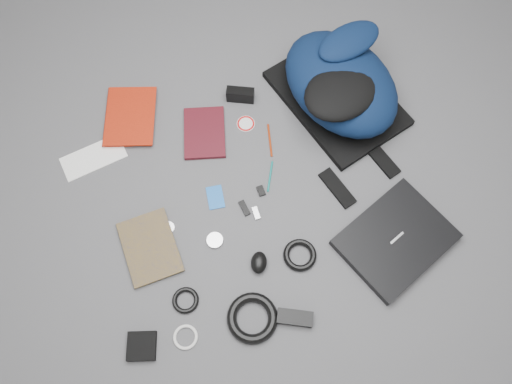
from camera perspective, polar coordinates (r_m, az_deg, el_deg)
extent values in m
plane|color=#4F4F51|center=(1.79, 0.00, -0.24)|extent=(4.00, 4.00, 0.00)
cube|color=black|center=(1.78, 15.66, -5.24)|extent=(0.45, 0.42, 0.04)
imported|color=#971908|center=(1.99, -16.84, 8.20)|extent=(0.23, 0.28, 0.03)
imported|color=#A4830B|center=(1.76, -14.73, -7.12)|extent=(0.21, 0.27, 0.02)
cube|color=white|center=(1.94, -18.08, 3.77)|extent=(0.25, 0.16, 0.00)
cube|color=#380A11|center=(1.89, -5.91, 6.74)|extent=(0.18, 0.23, 0.02)
cube|color=black|center=(1.94, -1.80, 11.04)|extent=(0.11, 0.07, 0.06)
cylinder|color=white|center=(1.91, -1.17, 7.81)|extent=(0.08, 0.08, 0.00)
cylinder|color=#0C726C|center=(1.81, 1.62, 1.79)|extent=(0.05, 0.12, 0.01)
cylinder|color=#9A2D0B|center=(1.87, 1.59, 5.93)|extent=(0.02, 0.14, 0.01)
cube|color=blue|center=(1.78, -4.66, -0.61)|extent=(0.06, 0.09, 0.00)
cube|color=black|center=(1.76, -1.33, -1.84)|extent=(0.03, 0.06, 0.01)
cube|color=#ABABAD|center=(1.76, 0.01, -2.43)|extent=(0.02, 0.05, 0.01)
cube|color=black|center=(1.78, 0.57, 0.13)|extent=(0.03, 0.04, 0.01)
ellipsoid|color=black|center=(1.69, 0.33, -8.06)|extent=(0.07, 0.09, 0.04)
cylinder|color=silver|center=(1.76, -9.97, -4.04)|extent=(0.05, 0.05, 0.01)
cylinder|color=silver|center=(1.73, -4.72, -5.53)|extent=(0.07, 0.07, 0.01)
torus|color=black|center=(1.71, 5.03, -7.19)|extent=(0.15, 0.15, 0.02)
cube|color=black|center=(1.66, 4.47, -14.13)|extent=(0.12, 0.08, 0.03)
torus|color=black|center=(1.66, -0.42, -14.19)|extent=(0.20, 0.20, 0.03)
cube|color=black|center=(1.69, -12.93, -16.79)|extent=(0.10, 0.10, 0.02)
torus|color=black|center=(1.69, -8.06, -12.16)|extent=(0.09, 0.09, 0.02)
torus|color=silver|center=(1.68, -8.06, -16.10)|extent=(0.08, 0.08, 0.01)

